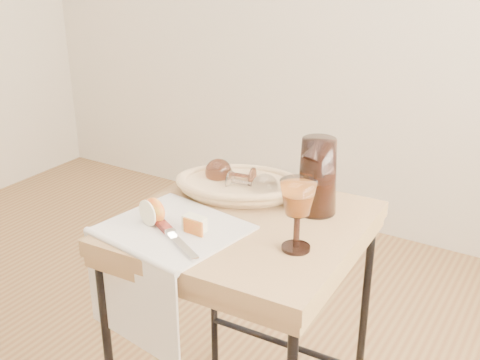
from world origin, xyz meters
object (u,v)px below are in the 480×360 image
Objects in this scene: bread_basket at (239,187)px; goblet_lying_b at (250,184)px; tea_towel at (173,229)px; pitcher at (318,176)px; side_table at (244,338)px; table_knife at (172,234)px; apple_half at (155,210)px; wine_goblet at (297,216)px; goblet_lying_a at (233,174)px.

bread_basket is 0.06m from goblet_lying_b.
pitcher is at bearing 56.20° from tea_towel.
side_table is 3.28× the size of table_knife.
bread_basket is 0.25m from pitcher.
apple_half is at bearing -177.14° from table_knife.
goblet_lying_b reaches higher than bread_basket.
table_knife reaches higher than tea_towel.
pitcher is at bearing -18.35° from bread_basket.
tea_towel reaches higher than side_table.
goblet_lying_b is 0.68× the size of wine_goblet.
pitcher is 0.41m from table_knife.
wine_goblet is 0.31m from table_knife.
goblet_lying_b is 0.49× the size of pitcher.
wine_goblet is at bearing -45.01° from goblet_lying_b.
goblet_lying_b is 0.29m from apple_half.
goblet_lying_a reaches higher than side_table.
goblet_lying_a is at bearing 131.92° from bread_basket.
apple_half is (-0.13, -0.26, -0.01)m from goblet_lying_b.
goblet_lying_a is 0.33m from table_knife.
tea_towel is (-0.12, -0.14, 0.38)m from side_table.
bread_basket is at bearing 119.38° from table_knife.
side_table is 4.26× the size of wine_goblet.
goblet_lying_a is 0.38m from wine_goblet.
pitcher reaches higher than goblet_lying_a.
bread_basket is 0.29m from apple_half.
tea_towel is 2.70× the size of goblet_lying_b.
apple_half is at bearing -170.76° from tea_towel.
goblet_lying_a is at bearing 94.88° from apple_half.
tea_towel is at bearing -125.94° from pitcher.
pitcher is at bearing 102.52° from wine_goblet.
goblet_lying_b is (0.05, -0.02, 0.03)m from bread_basket.
table_knife is at bearing -110.73° from bread_basket.
apple_half is (-0.18, -0.14, 0.42)m from side_table.
goblet_lying_a is 0.72× the size of wine_goblet.
pitcher is 1.38× the size of wine_goblet.
goblet_lying_b is 0.20m from pitcher.
apple_half is (-0.32, -0.29, -0.06)m from pitcher.
goblet_lying_a is 0.56× the size of table_knife.
apple_half reaches higher than table_knife.
goblet_lying_a reaches higher than apple_half.
apple_half is at bearing -128.32° from bread_basket.
pitcher is (0.26, 0.29, 0.10)m from tea_towel.
tea_towel is at bearing 80.47° from goblet_lying_a.
bread_basket is 1.82× the size of wine_goblet.
wine_goblet reaches higher than tea_towel.
apple_half is at bearing -131.49° from pitcher.
goblet_lying_a is 0.29m from apple_half.
wine_goblet is at bearing 26.76° from apple_half.
apple_half reaches higher than bread_basket.
goblet_lying_b is at bearing 78.52° from apple_half.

